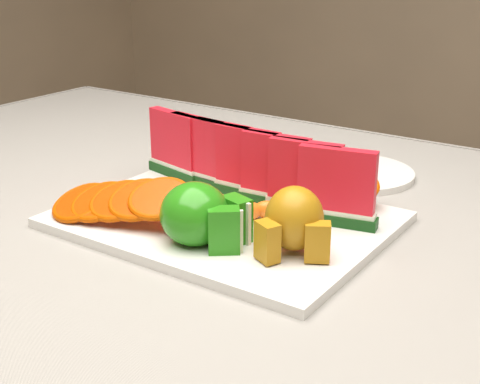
# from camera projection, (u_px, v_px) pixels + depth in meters

# --- Properties ---
(table) EXTENTS (1.40, 0.90, 0.75)m
(table) POSITION_uv_depth(u_px,v_px,m) (205.00, 286.00, 0.92)
(table) COLOR #4F2C1F
(table) RESTS_ON ground
(tablecloth) EXTENTS (1.53, 1.03, 0.20)m
(tablecloth) POSITION_uv_depth(u_px,v_px,m) (205.00, 245.00, 0.90)
(tablecloth) COLOR slate
(tablecloth) RESTS_ON table
(platter) EXTENTS (0.40, 0.30, 0.01)m
(platter) POSITION_uv_depth(u_px,v_px,m) (225.00, 219.00, 0.86)
(platter) COLOR silver
(platter) RESTS_ON tablecloth
(apple_cluster) EXTENTS (0.11, 0.10, 0.07)m
(apple_cluster) POSITION_uv_depth(u_px,v_px,m) (201.00, 216.00, 0.77)
(apple_cluster) COLOR #259018
(apple_cluster) RESTS_ON platter
(pear_cluster) EXTENTS (0.09, 0.09, 0.07)m
(pear_cluster) POSITION_uv_depth(u_px,v_px,m) (294.00, 221.00, 0.74)
(pear_cluster) COLOR #AF7121
(pear_cluster) RESTS_ON platter
(side_plate) EXTENTS (0.21, 0.21, 0.01)m
(side_plate) POSITION_uv_depth(u_px,v_px,m) (355.00, 173.00, 1.03)
(side_plate) COLOR silver
(side_plate) RESTS_ON tablecloth
(fork) EXTENTS (0.09, 0.19, 0.00)m
(fork) POSITION_uv_depth(u_px,v_px,m) (188.00, 162.00, 1.09)
(fork) COLOR silver
(fork) RESTS_ON tablecloth
(watermelon_row) EXTENTS (0.39, 0.07, 0.10)m
(watermelon_row) POSITION_uv_depth(u_px,v_px,m) (248.00, 165.00, 0.90)
(watermelon_row) COLOR #12390D
(watermelon_row) RESTS_ON platter
(orange_fan_front) EXTENTS (0.20, 0.13, 0.05)m
(orange_fan_front) POSITION_uv_depth(u_px,v_px,m) (120.00, 200.00, 0.83)
(orange_fan_front) COLOR #EC3300
(orange_fan_front) RESTS_ON platter
(orange_fan_back) EXTENTS (0.33, 0.10, 0.04)m
(orange_fan_back) POSITION_uv_depth(u_px,v_px,m) (273.00, 174.00, 0.94)
(orange_fan_back) COLOR #EC3300
(orange_fan_back) RESTS_ON platter
(tangerine_segments) EXTENTS (0.18, 0.06, 0.02)m
(tangerine_segments) POSITION_uv_depth(u_px,v_px,m) (218.00, 202.00, 0.87)
(tangerine_segments) COLOR orange
(tangerine_segments) RESTS_ON platter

